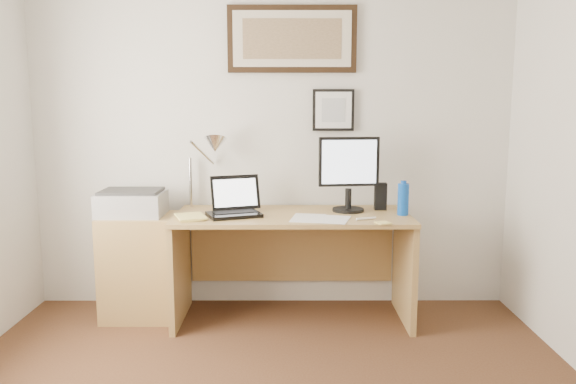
{
  "coord_description": "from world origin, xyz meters",
  "views": [
    {
      "loc": [
        0.11,
        -2.13,
        1.49
      ],
      "look_at": [
        0.12,
        1.43,
        0.93
      ],
      "focal_mm": 35.0,
      "sensor_mm": 36.0,
      "label": 1
    }
  ],
  "objects_px": {
    "water_bottle": "(403,199)",
    "printer": "(132,203)",
    "laptop": "(235,206)",
    "side_cabinet": "(140,266)",
    "desk": "(292,244)",
    "lcd_monitor": "(349,170)",
    "book": "(177,218)"
  },
  "relations": [
    {
      "from": "water_bottle",
      "to": "printer",
      "type": "bearing_deg",
      "value": 177.15
    },
    {
      "from": "laptop",
      "to": "printer",
      "type": "distance_m",
      "value": 0.72
    },
    {
      "from": "water_bottle",
      "to": "printer",
      "type": "xyz_separation_m",
      "value": [
        -1.86,
        0.09,
        -0.04
      ]
    },
    {
      "from": "laptop",
      "to": "lcd_monitor",
      "type": "distance_m",
      "value": 0.83
    },
    {
      "from": "laptop",
      "to": "lcd_monitor",
      "type": "relative_size",
      "value": 0.78
    },
    {
      "from": "side_cabinet",
      "to": "water_bottle",
      "type": "distance_m",
      "value": 1.89
    },
    {
      "from": "water_bottle",
      "to": "lcd_monitor",
      "type": "distance_m",
      "value": 0.42
    },
    {
      "from": "water_bottle",
      "to": "printer",
      "type": "height_order",
      "value": "water_bottle"
    },
    {
      "from": "side_cabinet",
      "to": "book",
      "type": "distance_m",
      "value": 0.56
    },
    {
      "from": "side_cabinet",
      "to": "book",
      "type": "height_order",
      "value": "book"
    },
    {
      "from": "printer",
      "to": "laptop",
      "type": "bearing_deg",
      "value": -6.8
    },
    {
      "from": "water_bottle",
      "to": "laptop",
      "type": "distance_m",
      "value": 1.14
    },
    {
      "from": "side_cabinet",
      "to": "desk",
      "type": "distance_m",
      "value": 1.08
    },
    {
      "from": "desk",
      "to": "printer",
      "type": "relative_size",
      "value": 3.64
    },
    {
      "from": "desk",
      "to": "book",
      "type": "bearing_deg",
      "value": -160.55
    },
    {
      "from": "water_bottle",
      "to": "desk",
      "type": "relative_size",
      "value": 0.13
    },
    {
      "from": "side_cabinet",
      "to": "book",
      "type": "bearing_deg",
      "value": -35.98
    },
    {
      "from": "water_bottle",
      "to": "lcd_monitor",
      "type": "bearing_deg",
      "value": 160.37
    },
    {
      "from": "desk",
      "to": "laptop",
      "type": "height_order",
      "value": "laptop"
    },
    {
      "from": "desk",
      "to": "printer",
      "type": "xyz_separation_m",
      "value": [
        -1.11,
        -0.03,
        0.3
      ]
    },
    {
      "from": "side_cabinet",
      "to": "printer",
      "type": "bearing_deg",
      "value": 170.77
    },
    {
      "from": "side_cabinet",
      "to": "lcd_monitor",
      "type": "distance_m",
      "value": 1.61
    },
    {
      "from": "book",
      "to": "printer",
      "type": "height_order",
      "value": "printer"
    },
    {
      "from": "lcd_monitor",
      "to": "printer",
      "type": "height_order",
      "value": "lcd_monitor"
    },
    {
      "from": "side_cabinet",
      "to": "water_bottle",
      "type": "xyz_separation_m",
      "value": [
        1.82,
        -0.09,
        0.49
      ]
    },
    {
      "from": "lcd_monitor",
      "to": "side_cabinet",
      "type": "bearing_deg",
      "value": -178.4
    },
    {
      "from": "side_cabinet",
      "to": "lcd_monitor",
      "type": "xyz_separation_m",
      "value": [
        1.46,
        0.04,
        0.68
      ]
    },
    {
      "from": "book",
      "to": "laptop",
      "type": "relative_size",
      "value": 0.6
    },
    {
      "from": "side_cabinet",
      "to": "desk",
      "type": "xyz_separation_m",
      "value": [
        1.07,
        0.04,
        0.15
      ]
    },
    {
      "from": "water_bottle",
      "to": "desk",
      "type": "height_order",
      "value": "water_bottle"
    },
    {
      "from": "side_cabinet",
      "to": "desk",
      "type": "relative_size",
      "value": 0.46
    },
    {
      "from": "laptop",
      "to": "side_cabinet",
      "type": "bearing_deg",
      "value": 173.34
    }
  ]
}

